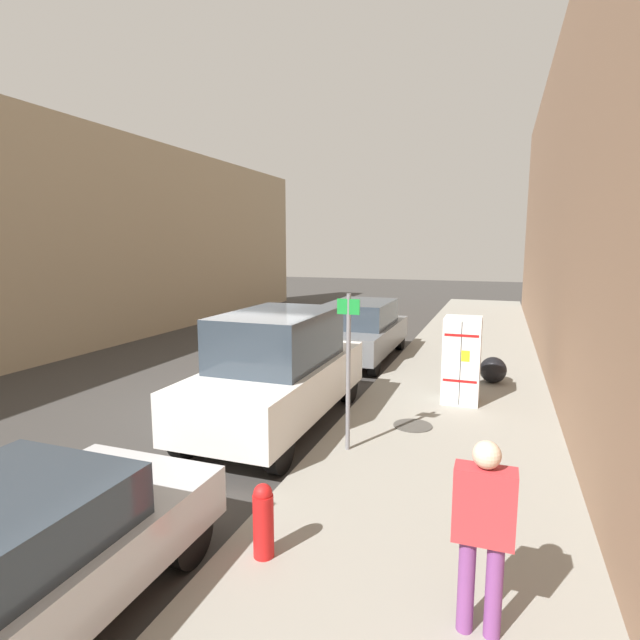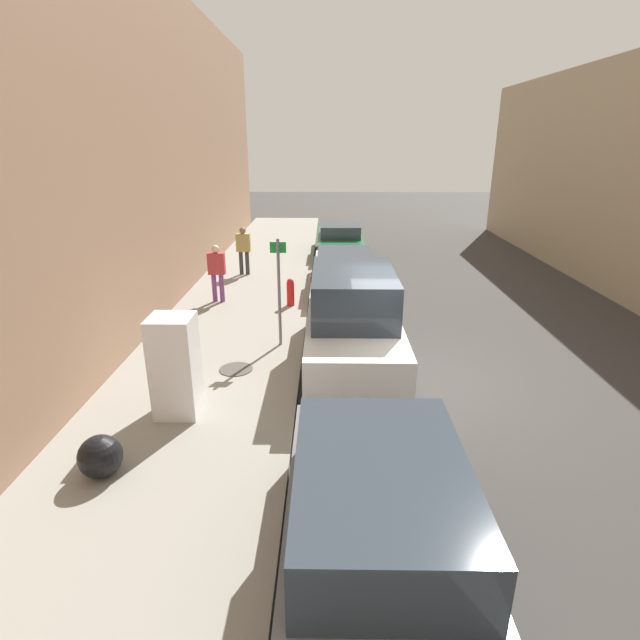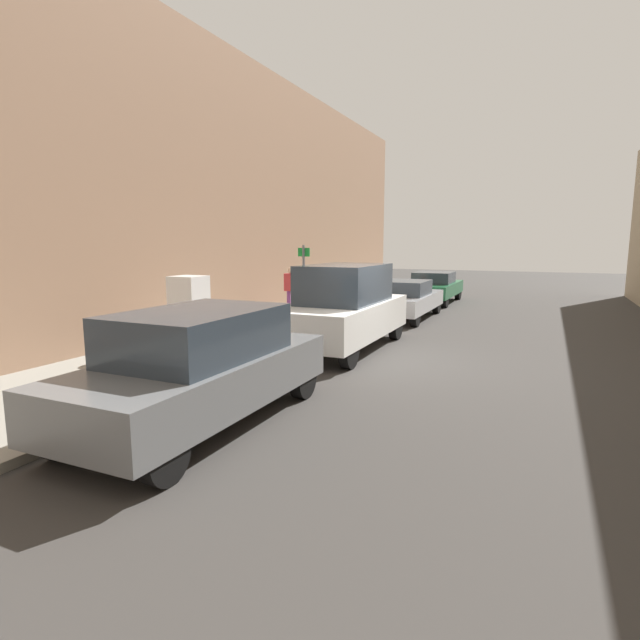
{
  "view_description": "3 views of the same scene",
  "coord_description": "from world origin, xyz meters",
  "px_view_note": "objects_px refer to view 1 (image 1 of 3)",
  "views": [
    {
      "loc": [
        -5.02,
        8.94,
        3.39
      ],
      "look_at": [
        -0.85,
        -2.62,
        1.53
      ],
      "focal_mm": 28.0,
      "sensor_mm": 36.0,
      "label": 1
    },
    {
      "loc": [
        -1.77,
        -9.28,
        4.69
      ],
      "look_at": [
        -1.91,
        0.75,
        1.06
      ],
      "focal_mm": 28.0,
      "sensor_mm": 36.0,
      "label": 2
    },
    {
      "loc": [
        3.42,
        -11.04,
        2.72
      ],
      "look_at": [
        -1.43,
        -0.39,
        0.9
      ],
      "focal_mm": 28.0,
      "sensor_mm": 36.0,
      "label": 3
    }
  ],
  "objects_px": {
    "parked_suv_gray": "(361,330)",
    "fire_hydrant": "(263,519)",
    "trash_bag": "(493,370)",
    "parked_van_white": "(279,370)",
    "pedestrian_walking_far": "(483,524)",
    "discarded_refrigerator": "(462,360)",
    "street_sign_post": "(348,364)"
  },
  "relations": [
    {
      "from": "pedestrian_walking_far",
      "to": "trash_bag",
      "type": "bearing_deg",
      "value": -147.33
    },
    {
      "from": "street_sign_post",
      "to": "pedestrian_walking_far",
      "type": "height_order",
      "value": "street_sign_post"
    },
    {
      "from": "fire_hydrant",
      "to": "parked_van_white",
      "type": "distance_m",
      "value": 4.27
    },
    {
      "from": "pedestrian_walking_far",
      "to": "fire_hydrant",
      "type": "bearing_deg",
      "value": -66.22
    },
    {
      "from": "pedestrian_walking_far",
      "to": "street_sign_post",
      "type": "bearing_deg",
      "value": -114.45
    },
    {
      "from": "street_sign_post",
      "to": "fire_hydrant",
      "type": "bearing_deg",
      "value": 89.37
    },
    {
      "from": "fire_hydrant",
      "to": "discarded_refrigerator",
      "type": "bearing_deg",
      "value": -104.17
    },
    {
      "from": "parked_suv_gray",
      "to": "parked_van_white",
      "type": "distance_m",
      "value": 5.85
    },
    {
      "from": "discarded_refrigerator",
      "to": "parked_van_white",
      "type": "height_order",
      "value": "parked_van_white"
    },
    {
      "from": "discarded_refrigerator",
      "to": "fire_hydrant",
      "type": "height_order",
      "value": "discarded_refrigerator"
    },
    {
      "from": "parked_suv_gray",
      "to": "fire_hydrant",
      "type": "bearing_deg",
      "value": 99.31
    },
    {
      "from": "discarded_refrigerator",
      "to": "trash_bag",
      "type": "bearing_deg",
      "value": -109.23
    },
    {
      "from": "street_sign_post",
      "to": "parked_van_white",
      "type": "height_order",
      "value": "street_sign_post"
    },
    {
      "from": "street_sign_post",
      "to": "parked_van_white",
      "type": "distance_m",
      "value": 1.95
    },
    {
      "from": "discarded_refrigerator",
      "to": "parked_van_white",
      "type": "relative_size",
      "value": 0.37
    },
    {
      "from": "trash_bag",
      "to": "parked_van_white",
      "type": "relative_size",
      "value": 0.13
    },
    {
      "from": "fire_hydrant",
      "to": "parked_van_white",
      "type": "height_order",
      "value": "parked_van_white"
    },
    {
      "from": "fire_hydrant",
      "to": "pedestrian_walking_far",
      "type": "xyz_separation_m",
      "value": [
        -2.18,
        0.34,
        0.58
      ]
    },
    {
      "from": "parked_van_white",
      "to": "street_sign_post",
      "type": "bearing_deg",
      "value": 149.76
    },
    {
      "from": "discarded_refrigerator",
      "to": "pedestrian_walking_far",
      "type": "xyz_separation_m",
      "value": [
        -0.63,
        6.46,
        0.09
      ]
    },
    {
      "from": "street_sign_post",
      "to": "parked_suv_gray",
      "type": "distance_m",
      "value": 7.03
    },
    {
      "from": "pedestrian_walking_far",
      "to": "parked_suv_gray",
      "type": "xyz_separation_m",
      "value": [
        3.78,
        -10.11,
        -0.23
      ]
    },
    {
      "from": "trash_bag",
      "to": "parked_van_white",
      "type": "distance_m",
      "value": 5.51
    },
    {
      "from": "fire_hydrant",
      "to": "parked_suv_gray",
      "type": "bearing_deg",
      "value": -80.69
    },
    {
      "from": "fire_hydrant",
      "to": "street_sign_post",
      "type": "bearing_deg",
      "value": -90.63
    },
    {
      "from": "fire_hydrant",
      "to": "trash_bag",
      "type": "relative_size",
      "value": 1.3
    },
    {
      "from": "trash_bag",
      "to": "parked_suv_gray",
      "type": "relative_size",
      "value": 0.13
    },
    {
      "from": "street_sign_post",
      "to": "parked_van_white",
      "type": "relative_size",
      "value": 0.51
    },
    {
      "from": "parked_van_white",
      "to": "fire_hydrant",
      "type": "bearing_deg",
      "value": 112.23
    },
    {
      "from": "street_sign_post",
      "to": "pedestrian_walking_far",
      "type": "xyz_separation_m",
      "value": [
        -2.14,
        3.3,
        -0.42
      ]
    },
    {
      "from": "street_sign_post",
      "to": "trash_bag",
      "type": "relative_size",
      "value": 4.06
    },
    {
      "from": "pedestrian_walking_far",
      "to": "discarded_refrigerator",
      "type": "bearing_deg",
      "value": -141.84
    }
  ]
}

